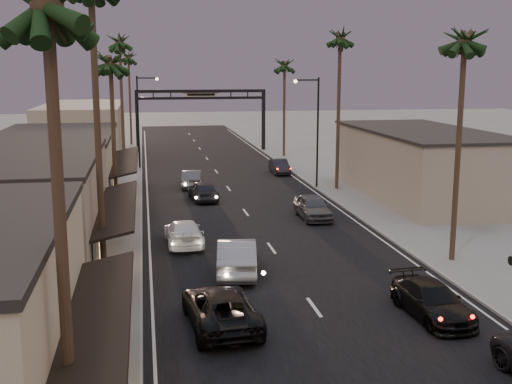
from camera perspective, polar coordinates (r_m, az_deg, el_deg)
name	(u,v)px	position (r m, az deg, el deg)	size (l,w,h in m)	color
ground	(239,204)	(46.83, -1.49, -1.04)	(200.00, 200.00, 0.00)	slate
road	(230,191)	(51.68, -2.31, 0.10)	(14.00, 120.00, 0.02)	black
sidewalk_left	(113,179)	(58.19, -12.56, 1.13)	(5.00, 92.00, 0.12)	slate
sidewalk_right	(321,173)	(60.34, 5.77, 1.68)	(5.00, 92.00, 0.12)	slate
storefront_mid	(13,217)	(32.69, -20.81, -2.10)	(8.00, 14.00, 5.50)	gray
storefront_far	(56,170)	(48.27, -17.33, 1.84)	(8.00, 16.00, 5.00)	#C4B796
storefront_dist	(84,132)	(70.91, -15.05, 5.14)	(8.00, 20.00, 6.00)	gray
building_right	(421,165)	(50.34, 14.47, 2.35)	(8.00, 18.00, 5.00)	gray
arch	(201,105)	(75.72, -4.90, 7.74)	(15.20, 0.40, 7.27)	black
streetlight_right	(314,123)	(52.31, 5.22, 6.09)	(2.13, 0.30, 9.00)	black
streetlight_left	(141,114)	(63.46, -10.19, 6.81)	(2.13, 0.30, 9.00)	black
palm_lc	(110,56)	(41.36, -12.84, 11.71)	(3.20, 3.20, 12.20)	#38281C
palm_ld	(119,38)	(60.40, -12.06, 13.27)	(3.20, 3.20, 14.20)	#38281C
palm_ra	(465,32)	(33.11, 18.11, 13.39)	(3.20, 3.20, 13.20)	#38281C
palm_rb	(340,33)	(51.70, 7.51, 13.84)	(3.20, 3.20, 14.20)	#38281C
palm_rc	(285,61)	(70.99, 2.56, 11.55)	(3.20, 3.20, 12.20)	#38281C
palm_far	(128,54)	(83.34, -11.29, 11.93)	(3.20, 3.20, 13.20)	#38281C
oncoming_pickup	(221,308)	(24.86, -3.17, -10.27)	(2.45, 5.32, 1.48)	black
oncoming_silver	(237,256)	(30.97, -1.72, -5.70)	(1.81, 5.20, 1.71)	gray
oncoming_white	(184,233)	(36.07, -6.44, -3.61)	(1.96, 4.82, 1.40)	silver
oncoming_dgrey	(203,191)	(47.97, -4.71, 0.13)	(1.77, 4.40, 1.50)	black
oncoming_grey_far	(192,179)	(53.34, -5.71, 1.19)	(1.54, 4.42, 1.46)	#4C4B50
curbside_black	(432,301)	(26.67, 15.37, -9.29)	(1.92, 4.72, 1.37)	black
curbside_grey	(313,207)	(42.22, 5.06, -1.34)	(1.83, 4.54, 1.55)	#46454A
curbside_far	(280,166)	(60.10, 2.11, 2.28)	(1.42, 4.08, 1.34)	black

